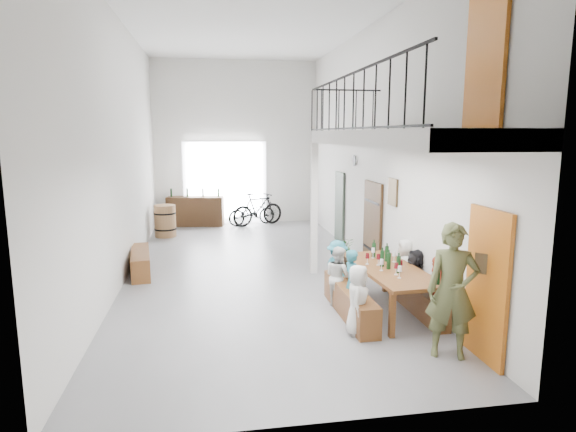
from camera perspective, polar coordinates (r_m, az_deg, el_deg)
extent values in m
plane|color=slate|center=(11.07, -4.12, -6.38)|extent=(12.00, 12.00, 0.00)
plane|color=silver|center=(16.62, -6.17, 8.59)|extent=(5.50, 0.00, 5.50)
plane|color=silver|center=(4.70, 2.32, 5.86)|extent=(5.50, 0.00, 5.50)
plane|color=silver|center=(10.75, -19.19, 7.51)|extent=(0.00, 12.00, 12.00)
plane|color=silver|center=(11.22, 9.97, 7.97)|extent=(0.00, 12.00, 12.00)
plane|color=white|center=(10.91, -4.50, 22.60)|extent=(12.00, 12.00, 0.00)
cube|color=white|center=(16.62, -7.46, 3.90)|extent=(2.80, 0.08, 2.80)
cube|color=#AF5914|center=(7.05, 22.48, -7.64)|extent=(0.06, 0.95, 2.10)
cube|color=#3B2611|center=(11.11, 9.97, -1.13)|extent=(0.06, 1.10, 2.00)
cube|color=#323E33|center=(13.74, 6.13, 1.03)|extent=(0.06, 0.80, 2.00)
cube|color=#AF5914|center=(7.17, 22.39, 17.31)|extent=(0.06, 0.90, 1.95)
cube|color=#3C2C18|center=(9.96, 12.32, 2.79)|extent=(0.04, 0.45, 0.55)
cylinder|color=white|center=(12.36, 7.90, 6.55)|extent=(0.04, 0.28, 0.28)
cube|color=silver|center=(7.96, 12.54, 9.02)|extent=(1.50, 5.60, 0.25)
cube|color=black|center=(7.77, 7.60, 16.40)|extent=(0.03, 5.60, 0.03)
cube|color=black|center=(7.72, 7.46, 10.27)|extent=(0.03, 5.60, 0.03)
cube|color=black|center=(10.63, 7.00, 14.59)|extent=(1.50, 0.03, 0.03)
cube|color=silver|center=(10.51, 3.09, 0.80)|extent=(0.14, 0.14, 2.88)
cube|color=brown|center=(8.51, 11.89, -6.20)|extent=(1.12, 2.43, 0.06)
cube|color=brown|center=(7.59, 12.24, -11.34)|extent=(0.09, 0.09, 0.73)
cube|color=brown|center=(7.96, 17.65, -10.58)|extent=(0.09, 0.09, 0.73)
cube|color=brown|center=(9.38, 6.88, -7.09)|extent=(0.09, 0.09, 0.73)
cube|color=brown|center=(9.68, 11.46, -6.68)|extent=(0.09, 0.09, 0.73)
cube|color=brown|center=(8.38, 7.32, -10.00)|extent=(0.36, 2.17, 0.50)
cube|color=brown|center=(8.79, 15.01, -9.44)|extent=(0.27, 2.01, 0.46)
cylinder|color=black|center=(9.08, 10.14, -3.80)|extent=(0.07, 0.07, 0.35)
cylinder|color=black|center=(8.87, 11.63, -4.18)|extent=(0.07, 0.07, 0.35)
cylinder|color=black|center=(8.38, 11.86, -5.01)|extent=(0.07, 0.07, 0.35)
cylinder|color=black|center=(8.51, 11.11, -4.75)|extent=(0.07, 0.07, 0.35)
cylinder|color=black|center=(8.20, 12.97, -5.37)|extent=(0.07, 0.07, 0.35)
cube|color=brown|center=(11.23, -17.07, -5.23)|extent=(0.62, 1.81, 0.50)
cylinder|color=brown|center=(14.91, -14.36, -0.57)|extent=(0.64, 0.64, 0.96)
cylinder|color=black|center=(14.95, -14.32, -1.47)|extent=(0.65, 0.65, 0.05)
cylinder|color=black|center=(14.87, -14.40, 0.34)|extent=(0.65, 0.65, 0.05)
cube|color=#3B2611|center=(16.45, -10.91, 0.55)|extent=(1.93, 0.81, 0.99)
cylinder|color=black|center=(16.50, -13.67, 2.70)|extent=(0.06, 0.06, 0.28)
cylinder|color=black|center=(16.45, -11.85, 2.75)|extent=(0.06, 0.06, 0.28)
cylinder|color=black|center=(16.36, -10.05, 2.77)|extent=(0.06, 0.06, 0.28)
cylinder|color=black|center=(16.26, -8.25, 2.78)|extent=(0.06, 0.06, 0.28)
imported|color=silver|center=(7.57, 8.27, -9.79)|extent=(0.54, 0.63, 1.10)
imported|color=#246878|center=(8.26, 7.63, -7.87)|extent=(0.32, 0.45, 1.16)
imported|color=silver|center=(8.72, 5.98, -7.13)|extent=(0.58, 0.65, 1.09)
imported|color=#246878|center=(9.13, 5.84, -6.30)|extent=(0.54, 0.78, 1.11)
imported|color=#A3321C|center=(8.38, 17.14, -8.21)|extent=(0.43, 0.69, 1.10)
imported|color=black|center=(8.96, 14.78, -7.09)|extent=(0.36, 0.99, 1.05)
imported|color=silver|center=(9.41, 13.67, -6.01)|extent=(0.43, 0.59, 1.12)
imported|color=#4A4F2C|center=(7.03, 18.89, -8.41)|extent=(0.81, 0.68, 1.89)
imported|color=#21501D|center=(12.35, 6.87, -3.61)|extent=(0.47, 0.42, 0.46)
imported|color=black|center=(16.33, -4.33, 0.46)|extent=(1.78, 1.11, 0.88)
imported|color=black|center=(16.20, -3.60, 0.81)|extent=(1.91, 1.20, 1.12)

